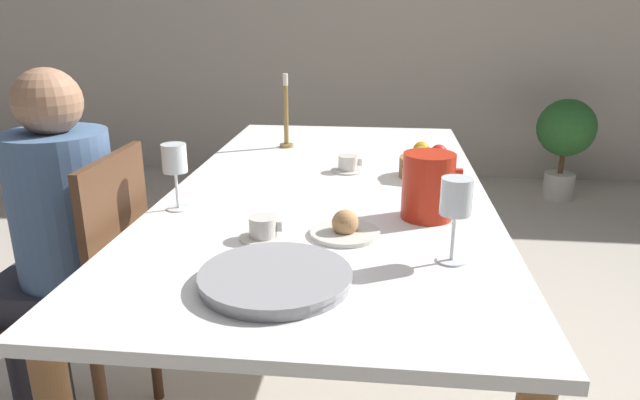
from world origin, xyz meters
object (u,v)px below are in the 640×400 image
object	(u,v)px
bread_plate	(345,228)
teacup_across	(348,165)
potted_plant	(566,135)
wine_glass_juice	(456,201)
serving_tray	(275,278)
red_pitcher	(428,186)
wine_glass_water	(175,161)
chair_person_side	(88,297)
candlestick_tall	(286,119)
teacup_near_person	(263,229)
fruit_bowl	(426,164)
person_seated	(57,230)

from	to	relation	value
bread_plate	teacup_across	bearing A→B (deg)	92.79
bread_plate	potted_plant	size ratio (longest dim) A/B	0.26
wine_glass_juice	serving_tray	distance (m)	0.45
red_pitcher	wine_glass_water	size ratio (longest dim) A/B	0.95
wine_glass_water	teacup_across	size ratio (longest dim) A/B	1.60
chair_person_side	potted_plant	bearing A→B (deg)	-38.72
candlestick_tall	potted_plant	xyz separation A→B (m)	(1.73, 1.78, -0.40)
teacup_near_person	candlestick_tall	world-z (taller)	candlestick_tall
wine_glass_juice	bread_plate	distance (m)	0.33
wine_glass_water	serving_tray	distance (m)	0.61
serving_tray	fruit_bowl	distance (m)	0.97
teacup_near_person	chair_person_side	bearing A→B (deg)	170.20
person_seated	serving_tray	xyz separation A→B (m)	(0.74, -0.40, 0.07)
chair_person_side	serving_tray	size ratio (longest dim) A/B	2.79
person_seated	teacup_across	size ratio (longest dim) A/B	9.38
person_seated	potted_plant	bearing A→B (deg)	-40.28
serving_tray	red_pitcher	bearing A→B (deg)	52.48
fruit_bowl	person_seated	bearing A→B (deg)	-156.18
person_seated	wine_glass_water	xyz separation A→B (m)	(0.36, 0.06, 0.21)
red_pitcher	wine_glass_water	xyz separation A→B (m)	(-0.74, -0.01, 0.05)
person_seated	serving_tray	distance (m)	0.85
serving_tray	teacup_across	bearing A→B (deg)	83.85
red_pitcher	serving_tray	world-z (taller)	red_pitcher
potted_plant	wine_glass_water	bearing A→B (deg)	-126.14
red_pitcher	fruit_bowl	distance (m)	0.43
person_seated	teacup_near_person	world-z (taller)	person_seated
teacup_near_person	person_seated	bearing A→B (deg)	168.19
wine_glass_water	wine_glass_juice	xyz separation A→B (m)	(0.78, -0.30, 0.00)
chair_person_side	wine_glass_water	size ratio (longest dim) A/B	4.69
bread_plate	fruit_bowl	distance (m)	0.64
serving_tray	bread_plate	world-z (taller)	bread_plate
fruit_bowl	bread_plate	bearing A→B (deg)	-112.98
wine_glass_juice	fruit_bowl	bearing A→B (deg)	91.10
person_seated	candlestick_tall	xyz separation A→B (m)	(0.55, 0.91, 0.18)
red_pitcher	fruit_bowl	xyz separation A→B (m)	(0.03, 0.43, -0.05)
red_pitcher	bread_plate	size ratio (longest dim) A/B	1.02
teacup_near_person	serving_tray	world-z (taller)	teacup_near_person
red_pitcher	teacup_near_person	size ratio (longest dim) A/B	1.52
wine_glass_juice	serving_tray	world-z (taller)	wine_glass_juice
teacup_near_person	serving_tray	xyz separation A→B (m)	(0.08, -0.26, -0.01)
chair_person_side	potted_plant	size ratio (longest dim) A/B	1.29
red_pitcher	bread_plate	distance (m)	0.29
wine_glass_water	bread_plate	distance (m)	0.55
wine_glass_water	fruit_bowl	distance (m)	0.88
red_pitcher	teacup_near_person	xyz separation A→B (m)	(-0.44, -0.21, -0.07)
person_seated	teacup_across	distance (m)	1.01
teacup_near_person	red_pitcher	bearing A→B (deg)	25.53
wine_glass_juice	bread_plate	world-z (taller)	wine_glass_juice
serving_tray	fruit_bowl	bearing A→B (deg)	66.82
teacup_across	serving_tray	size ratio (longest dim) A/B	0.37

